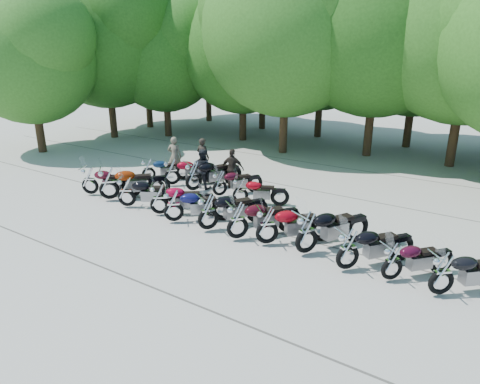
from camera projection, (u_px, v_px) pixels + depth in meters
The scene contains 34 objects.
ground at pixel (213, 240), 12.97m from camera, with size 90.00×90.00×0.00m, color gray.
tree_0 at pixel (145, 48), 29.51m from camera, with size 7.50×7.50×9.21m.
tree_1 at pixel (164, 55), 26.50m from camera, with size 6.97×6.97×8.55m.
tree_2 at pixel (243, 51), 25.19m from camera, with size 7.31×7.31×8.97m.
tree_3 at pixel (287, 31), 21.69m from camera, with size 8.70×8.70×10.67m.
tree_4 at pixel (379, 23), 20.91m from camera, with size 9.13×9.13×11.20m.
tree_5 at pixel (472, 22), 18.90m from camera, with size 9.04×9.04×11.10m.
tree_9 at pixel (207, 47), 32.15m from camera, with size 7.59×7.59×9.32m.
tree_10 at pixel (263, 45), 28.89m from camera, with size 7.78×7.78×9.55m.
tree_11 at pixel (323, 48), 26.16m from camera, with size 7.56×7.56×9.28m.
tree_12 at pixel (419, 44), 23.22m from camera, with size 7.88×7.88×9.67m.
tree_16 at pixel (29, 57), 22.23m from camera, with size 6.97×6.97×8.55m.
tree_17 at pixel (105, 38), 25.79m from camera, with size 8.31×8.31×10.20m.
motorcycle_0 at pixel (90, 180), 16.62m from camera, with size 0.71×2.32×1.31m, color #3A0712, non-canonical shape.
motorcycle_1 at pixel (109, 182), 16.02m from camera, with size 0.78×2.58×1.46m, color maroon, non-canonical shape.
motorcycle_2 at pixel (126, 191), 15.34m from camera, with size 0.69×2.27×1.28m, color black, non-canonical shape.
motorcycle_3 at pixel (159, 198), 14.62m from camera, with size 0.69×2.26×1.28m, color maroon, non-canonical shape.
motorcycle_4 at pixel (173, 205), 14.00m from camera, with size 0.69×2.28×1.29m, color #0E0E3D, non-canonical shape.
motorcycle_5 at pixel (208, 211), 13.35m from camera, with size 0.74×2.42×1.37m, color black, non-canonical shape.
motorcycle_6 at pixel (238, 219), 12.71m from camera, with size 0.73×2.40×1.36m, color #33060F, non-canonical shape.
motorcycle_7 at pixel (267, 224), 12.38m from camera, with size 0.72×2.37×1.34m, color maroon, non-canonical shape.
motorcycle_8 at pixel (307, 231), 11.79m from camera, with size 0.78×2.55×1.44m, color black, non-canonical shape.
motorcycle_9 at pixel (348, 248), 10.94m from camera, with size 0.71×2.33×1.32m, color black, non-canonical shape.
motorcycle_10 at pixel (393, 261), 10.47m from camera, with size 0.62×2.03×1.15m, color #330718, non-canonical shape.
motorcycle_11 at pixel (443, 273), 9.82m from camera, with size 0.67×2.21×1.25m, color black, non-canonical shape.
motorcycle_12 at pixel (148, 169), 18.32m from camera, with size 0.63×2.06×1.16m, color #0E213E, non-canonical shape.
motorcycle_13 at pixel (172, 171), 17.77m from camera, with size 0.71×2.33×1.32m, color maroon, non-canonical shape.
motorcycle_14 at pixel (194, 175), 17.01m from camera, with size 0.77×2.54×1.44m, color black, non-canonical shape.
motorcycle_15 at pixel (220, 182), 16.48m from camera, with size 0.64×2.09×1.18m, color #350713, non-canonical shape.
motorcycle_16 at pixel (240, 189), 15.71m from camera, with size 0.62×2.03×1.15m, color #980511, non-canonical shape.
rider_0 at pixel (175, 156), 19.21m from camera, with size 0.65×0.43×1.78m, color brown.
rider_1 at pixel (203, 169), 17.48m from camera, with size 0.80×0.62×1.64m, color black.
rider_2 at pixel (233, 169), 17.45m from camera, with size 0.97×0.40×1.65m, color black.
rider_3 at pixel (203, 157), 19.13m from camera, with size 0.63×0.42×1.74m, color black.
Camera 1 is at (7.18, -9.42, 5.54)m, focal length 32.00 mm.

